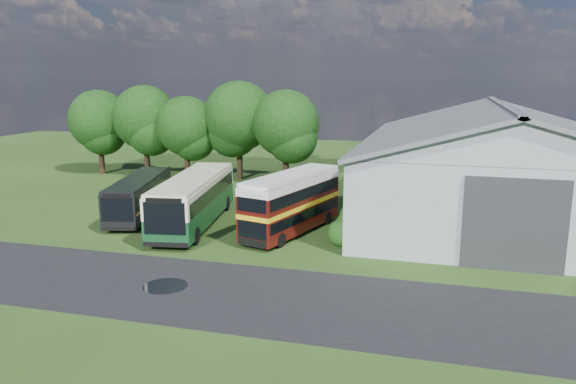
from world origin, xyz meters
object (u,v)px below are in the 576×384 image
(storage_shed, at_px, (498,160))
(bus_maroon_double, at_px, (292,204))
(bus_green_single, at_px, (194,199))
(bus_dark_single, at_px, (139,196))

(storage_shed, height_order, bus_maroon_double, storage_shed)
(bus_green_single, bearing_deg, storage_shed, 12.86)
(storage_shed, distance_m, bus_maroon_double, 15.55)
(bus_green_single, xyz_separation_m, bus_dark_single, (-4.98, 1.35, -0.31))
(bus_green_single, height_order, bus_maroon_double, bus_maroon_double)
(bus_green_single, bearing_deg, bus_dark_single, 155.45)
(bus_maroon_double, height_order, bus_dark_single, bus_maroon_double)
(bus_maroon_double, bearing_deg, bus_dark_single, -171.31)
(storage_shed, xyz_separation_m, bus_green_single, (-19.97, -8.15, -2.35))
(storage_shed, height_order, bus_green_single, storage_shed)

